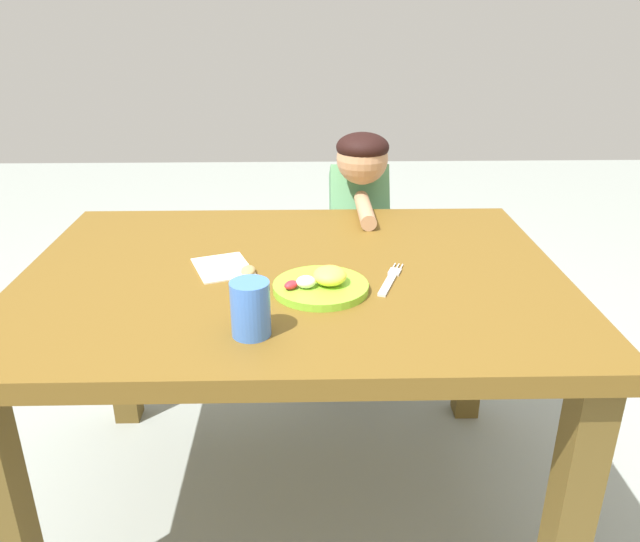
% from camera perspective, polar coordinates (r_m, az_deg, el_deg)
% --- Properties ---
extents(ground_plane, '(8.00, 8.00, 0.00)m').
position_cam_1_polar(ground_plane, '(1.86, -2.13, -20.08)').
color(ground_plane, gray).
extents(dining_table, '(1.26, 0.93, 0.70)m').
position_cam_1_polar(dining_table, '(1.51, -2.46, -3.44)').
color(dining_table, brown).
rests_on(dining_table, ground_plane).
extents(plate, '(0.21, 0.21, 0.05)m').
position_cam_1_polar(plate, '(1.35, 0.15, -1.24)').
color(plate, '#84CB31').
rests_on(plate, dining_table).
extents(fork, '(0.08, 0.18, 0.01)m').
position_cam_1_polar(fork, '(1.42, 6.40, -0.81)').
color(fork, silver).
rests_on(fork, dining_table).
extents(spoon, '(0.03, 0.19, 0.02)m').
position_cam_1_polar(spoon, '(1.41, -6.70, -0.70)').
color(spoon, tan).
rests_on(spoon, dining_table).
extents(drinking_cup, '(0.07, 0.07, 0.11)m').
position_cam_1_polar(drinking_cup, '(1.17, -6.34, -3.43)').
color(drinking_cup, '#4276D7').
rests_on(drinking_cup, dining_table).
extents(person, '(0.19, 0.47, 0.92)m').
position_cam_1_polar(person, '(2.11, 3.41, 1.35)').
color(person, '#455173').
rests_on(person, ground_plane).
extents(napkin, '(0.17, 0.19, 0.00)m').
position_cam_1_polar(napkin, '(1.49, -8.84, 0.33)').
color(napkin, white).
rests_on(napkin, dining_table).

